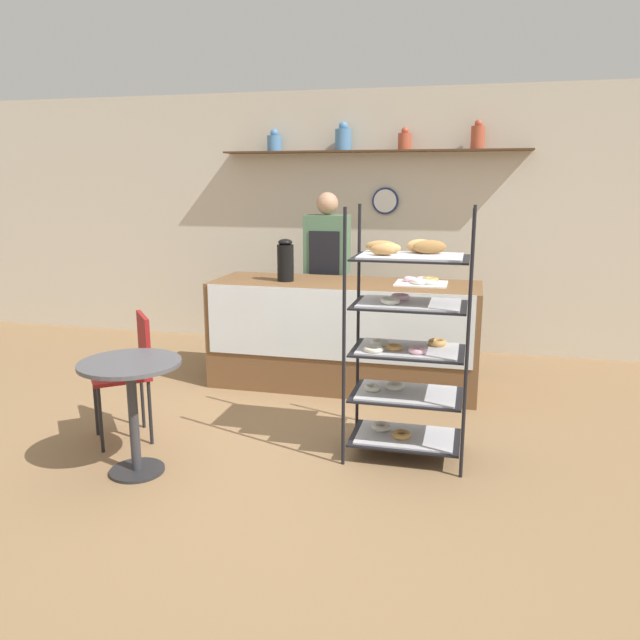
% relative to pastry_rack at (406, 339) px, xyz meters
% --- Properties ---
extents(ground_plane, '(14.00, 14.00, 0.00)m').
position_rel_pastry_rack_xyz_m(ground_plane, '(-0.68, -0.05, -0.79)').
color(ground_plane, olive).
extents(back_wall, '(10.00, 0.30, 2.70)m').
position_rel_pastry_rack_xyz_m(back_wall, '(-0.68, 2.76, 0.57)').
color(back_wall, beige).
rests_on(back_wall, ground_plane).
extents(display_counter, '(2.31, 0.77, 0.92)m').
position_rel_pastry_rack_xyz_m(display_counter, '(-0.68, 1.32, -0.33)').
color(display_counter, brown).
rests_on(display_counter, ground_plane).
extents(pastry_rack, '(0.76, 0.50, 1.63)m').
position_rel_pastry_rack_xyz_m(pastry_rack, '(0.00, 0.00, 0.00)').
color(pastry_rack, black).
rests_on(pastry_rack, ground_plane).
extents(person_worker, '(0.42, 0.23, 1.68)m').
position_rel_pastry_rack_xyz_m(person_worker, '(-0.98, 1.92, 0.13)').
color(person_worker, '#282833').
rests_on(person_worker, ground_plane).
extents(cafe_table, '(0.61, 0.61, 0.72)m').
position_rel_pastry_rack_xyz_m(cafe_table, '(-1.58, -0.67, -0.26)').
color(cafe_table, '#262628').
rests_on(cafe_table, ground_plane).
extents(cafe_chair, '(0.53, 0.53, 0.88)m').
position_rel_pastry_rack_xyz_m(cafe_chair, '(-1.87, -0.18, -0.25)').
color(cafe_chair, black).
rests_on(cafe_chair, ground_plane).
extents(coffee_carafe, '(0.14, 0.14, 0.37)m').
position_rel_pastry_rack_xyz_m(coffee_carafe, '(-1.19, 1.27, 0.31)').
color(coffee_carafe, black).
rests_on(coffee_carafe, display_counter).
extents(donut_tray_counter, '(0.43, 0.35, 0.05)m').
position_rel_pastry_rack_xyz_m(donut_tray_counter, '(-0.02, 1.39, 0.15)').
color(donut_tray_counter, white).
rests_on(donut_tray_counter, display_counter).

